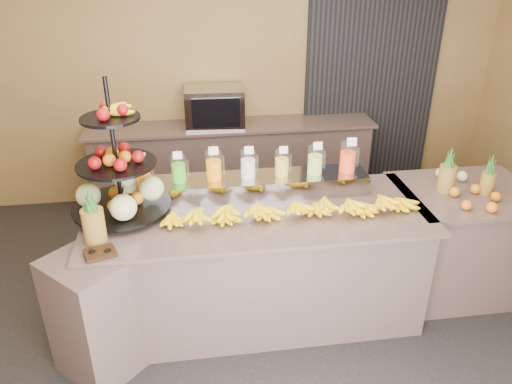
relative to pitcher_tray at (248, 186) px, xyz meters
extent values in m
plane|color=black|center=(0.04, -0.58, -1.01)|extent=(6.00, 6.00, 0.00)
cube|color=olive|center=(0.04, 1.93, 0.39)|extent=(6.00, 0.02, 2.80)
cube|color=black|center=(1.64, 1.88, 0.19)|extent=(1.50, 0.06, 2.20)
cube|color=gray|center=(0.04, -0.28, -0.56)|extent=(2.40, 0.90, 0.90)
cube|color=gray|center=(0.04, -0.28, -0.09)|extent=(2.50, 1.00, 0.03)
cube|color=gray|center=(-1.11, -0.68, -0.56)|extent=(0.71, 0.71, 0.90)
cube|color=gray|center=(1.74, -0.18, -0.56)|extent=(1.00, 0.80, 0.90)
cube|color=gray|center=(1.74, -0.18, -0.09)|extent=(1.08, 0.88, 0.03)
cube|color=gray|center=(0.04, 1.67, -0.56)|extent=(3.00, 0.50, 0.90)
cube|color=gray|center=(0.04, 1.67, -0.09)|extent=(3.10, 0.55, 0.03)
cube|color=gray|center=(0.00, 0.00, 0.00)|extent=(1.85, 0.30, 0.15)
cylinder|color=silver|center=(-0.78, 0.00, 0.18)|extent=(0.11, 0.11, 0.21)
cylinder|color=#FF6A00|center=(-0.78, 0.00, 0.15)|extent=(0.11, 0.11, 0.14)
cylinder|color=gray|center=(-0.79, 0.01, 0.23)|extent=(0.01, 0.01, 0.25)
cube|color=white|center=(-0.78, -0.05, 0.31)|extent=(0.07, 0.02, 0.06)
cylinder|color=silver|center=(-0.52, 0.00, 0.18)|extent=(0.11, 0.11, 0.21)
cylinder|color=#39B014|center=(-0.52, 0.00, 0.15)|extent=(0.10, 0.10, 0.14)
cylinder|color=gray|center=(-0.53, 0.01, 0.22)|extent=(0.01, 0.01, 0.24)
cube|color=white|center=(-0.52, -0.05, 0.31)|extent=(0.07, 0.02, 0.06)
cylinder|color=silver|center=(-0.26, 0.00, 0.19)|extent=(0.12, 0.12, 0.22)
cylinder|color=#FB8B00|center=(-0.26, 0.00, 0.15)|extent=(0.11, 0.11, 0.15)
cylinder|color=gray|center=(-0.28, 0.01, 0.24)|extent=(0.01, 0.01, 0.27)
cube|color=white|center=(-0.26, -0.06, 0.33)|extent=(0.07, 0.02, 0.06)
cylinder|color=silver|center=(0.00, 0.00, 0.18)|extent=(0.12, 0.12, 0.21)
cylinder|color=silver|center=(0.00, 0.00, 0.15)|extent=(0.11, 0.11, 0.15)
cylinder|color=gray|center=(-0.01, 0.01, 0.23)|extent=(0.01, 0.01, 0.25)
cube|color=white|center=(0.00, -0.05, 0.32)|extent=(0.07, 0.02, 0.06)
cylinder|color=silver|center=(0.26, 0.00, 0.18)|extent=(0.11, 0.11, 0.20)
cylinder|color=gold|center=(0.26, 0.00, 0.14)|extent=(0.10, 0.10, 0.14)
cylinder|color=gray|center=(0.25, 0.01, 0.22)|extent=(0.01, 0.01, 0.24)
cube|color=white|center=(0.26, -0.05, 0.30)|extent=(0.06, 0.02, 0.06)
cylinder|color=silver|center=(0.52, 0.00, 0.18)|extent=(0.12, 0.12, 0.22)
cylinder|color=#ACE056|center=(0.52, 0.00, 0.15)|extent=(0.11, 0.11, 0.15)
cylinder|color=gray|center=(0.51, 0.01, 0.23)|extent=(0.01, 0.01, 0.26)
cube|color=white|center=(0.52, -0.05, 0.32)|extent=(0.07, 0.02, 0.06)
cylinder|color=silver|center=(0.78, 0.00, 0.19)|extent=(0.13, 0.13, 0.24)
cylinder|color=#FF4516|center=(0.78, 0.00, 0.16)|extent=(0.12, 0.12, 0.16)
cylinder|color=gray|center=(0.76, 0.01, 0.25)|extent=(0.01, 0.01, 0.28)
cube|color=white|center=(0.78, -0.06, 0.34)|extent=(0.08, 0.02, 0.06)
ellipsoid|color=yellow|center=(-0.57, -0.36, -0.03)|extent=(0.23, 0.17, 0.09)
ellipsoid|color=yellow|center=(-0.24, -0.36, -0.03)|extent=(0.23, 0.17, 0.09)
ellipsoid|color=yellow|center=(0.09, -0.36, -0.03)|extent=(0.23, 0.17, 0.09)
ellipsoid|color=yellow|center=(0.43, -0.36, -0.03)|extent=(0.23, 0.17, 0.09)
ellipsoid|color=yellow|center=(0.76, -0.36, -0.03)|extent=(0.23, 0.17, 0.09)
ellipsoid|color=yellow|center=(1.09, -0.36, -0.03)|extent=(0.23, 0.17, 0.09)
ellipsoid|color=yellow|center=(-0.40, -0.36, 0.04)|extent=(0.19, 0.15, 0.09)
ellipsoid|color=yellow|center=(-0.18, -0.36, 0.04)|extent=(0.19, 0.15, 0.09)
ellipsoid|color=yellow|center=(0.04, -0.36, 0.04)|extent=(0.19, 0.15, 0.09)
ellipsoid|color=yellow|center=(0.26, -0.36, 0.04)|extent=(0.19, 0.15, 0.09)
ellipsoid|color=yellow|center=(0.48, -0.36, 0.04)|extent=(0.19, 0.15, 0.09)
ellipsoid|color=yellow|center=(0.70, -0.36, 0.04)|extent=(0.19, 0.15, 0.09)
ellipsoid|color=yellow|center=(0.92, -0.36, 0.04)|extent=(0.19, 0.15, 0.09)
cylinder|color=black|center=(-0.94, -0.15, 0.42)|extent=(0.04, 0.04, 0.99)
cylinder|color=black|center=(-0.94, -0.15, -0.02)|extent=(0.87, 0.87, 0.02)
cylinder|color=black|center=(-0.94, -0.15, 0.31)|extent=(0.68, 0.68, 0.02)
cylinder|color=black|center=(-0.94, -0.15, 0.64)|extent=(0.49, 0.49, 0.02)
sphere|color=beige|center=(-0.72, -0.15, 0.08)|extent=(0.19, 0.19, 0.19)
sphere|color=maroon|center=(-0.78, -0.15, 0.37)|extent=(0.09, 0.09, 0.09)
sphere|color=orange|center=(-1.05, -0.15, 0.04)|extent=(0.10, 0.10, 0.10)
cube|color=black|center=(-1.03, -0.69, -0.06)|extent=(0.22, 0.20, 0.03)
cylinder|color=brown|center=(-1.07, -0.54, 0.05)|extent=(0.14, 0.14, 0.24)
cone|color=#194A18|center=(-1.07, -0.54, 0.25)|extent=(0.07, 0.07, 0.16)
cylinder|color=brown|center=(-0.86, 0.12, 0.05)|extent=(0.13, 0.13, 0.25)
cone|color=#194A18|center=(-0.86, 0.12, 0.25)|extent=(0.07, 0.07, 0.16)
cylinder|color=brown|center=(1.55, -0.15, 0.03)|extent=(0.12, 0.12, 0.21)
cylinder|color=brown|center=(1.84, -0.24, 0.01)|extent=(0.11, 0.11, 0.18)
ellipsoid|color=orange|center=(1.68, -0.37, -0.04)|extent=(0.32, 0.21, 0.08)
cube|color=gray|center=(-0.14, 1.67, 0.13)|extent=(0.63, 0.45, 0.41)
camera|label=1|loc=(-0.43, -3.43, 1.70)|focal=35.00mm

